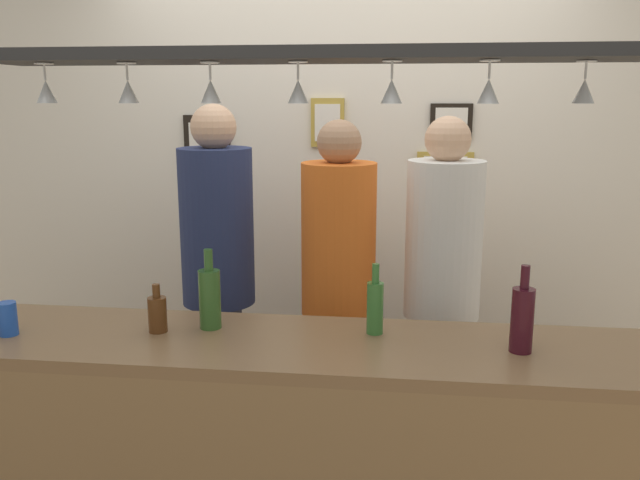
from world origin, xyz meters
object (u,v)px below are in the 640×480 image
(person_left_navy_shirt, at_px, (218,255))
(drink_can, at_px, (8,319))
(picture_frame_crest, at_px, (328,123))
(picture_frame_caricature, at_px, (207,146))
(bottle_beer_brown_stubby, at_px, (157,313))
(bottle_wine_dark_red, at_px, (522,318))
(picture_frame_lower_pair, at_px, (445,169))
(bottle_champagne_green, at_px, (210,297))
(picture_frame_upper_small, at_px, (451,121))
(person_middle_orange_shirt, at_px, (338,268))
(person_right_white_patterned_shirt, at_px, (443,269))
(bottle_beer_green_import, at_px, (375,306))

(person_left_navy_shirt, distance_m, drink_can, 0.98)
(picture_frame_crest, bearing_deg, picture_frame_caricature, 180.00)
(bottle_beer_brown_stubby, relative_size, drink_can, 1.48)
(bottle_wine_dark_red, bearing_deg, person_left_navy_shirt, 149.09)
(picture_frame_caricature, bearing_deg, bottle_beer_brown_stubby, -81.56)
(picture_frame_lower_pair, bearing_deg, picture_frame_caricature, 180.00)
(bottle_champagne_green, distance_m, picture_frame_caricature, 1.44)
(bottle_champagne_green, height_order, picture_frame_crest, picture_frame_crest)
(picture_frame_upper_small, bearing_deg, person_middle_orange_shirt, -128.86)
(person_right_white_patterned_shirt, xyz_separation_m, picture_frame_crest, (-0.60, 0.66, 0.62))
(bottle_wine_dark_red, bearing_deg, drink_can, -178.00)
(person_left_navy_shirt, distance_m, picture_frame_upper_small, 1.42)
(person_middle_orange_shirt, distance_m, picture_frame_crest, 0.92)
(picture_frame_caricature, bearing_deg, person_right_white_patterned_shirt, -27.44)
(drink_can, bearing_deg, picture_frame_crest, 56.08)
(drink_can, distance_m, picture_frame_caricature, 1.59)
(person_right_white_patterned_shirt, relative_size, picture_frame_upper_small, 7.78)
(bottle_beer_brown_stubby, distance_m, picture_frame_crest, 1.59)
(picture_frame_crest, bearing_deg, person_left_navy_shirt, -123.89)
(picture_frame_crest, bearing_deg, person_right_white_patterned_shirt, -47.87)
(bottle_beer_green_import, bearing_deg, person_left_navy_shirt, 140.10)
(bottle_beer_brown_stubby, height_order, picture_frame_crest, picture_frame_crest)
(person_right_white_patterned_shirt, height_order, picture_frame_caricature, person_right_white_patterned_shirt)
(bottle_wine_dark_red, xyz_separation_m, picture_frame_upper_small, (-0.15, 1.41, 0.60))
(picture_frame_lower_pair, distance_m, picture_frame_crest, 0.68)
(person_middle_orange_shirt, xyz_separation_m, picture_frame_upper_small, (0.53, 0.66, 0.65))
(bottle_champagne_green, bearing_deg, drink_can, -166.99)
(person_middle_orange_shirt, height_order, picture_frame_upper_small, picture_frame_upper_small)
(person_left_navy_shirt, bearing_deg, person_right_white_patterned_shirt, 0.00)
(person_middle_orange_shirt, height_order, bottle_wine_dark_red, person_middle_orange_shirt)
(person_right_white_patterned_shirt, xyz_separation_m, picture_frame_lower_pair, (0.04, 0.66, 0.38))
(bottle_wine_dark_red, relative_size, bottle_beer_brown_stubby, 1.67)
(person_right_white_patterned_shirt, relative_size, picture_frame_crest, 6.59)
(bottle_beer_brown_stubby, bearing_deg, picture_frame_lower_pair, 51.26)
(picture_frame_lower_pair, bearing_deg, person_right_white_patterned_shirt, -93.25)
(drink_can, height_order, picture_frame_lower_pair, picture_frame_lower_pair)
(bottle_champagne_green, distance_m, picture_frame_upper_small, 1.73)
(person_left_navy_shirt, xyz_separation_m, picture_frame_caricature, (-0.23, 0.66, 0.46))
(person_right_white_patterned_shirt, height_order, picture_frame_crest, picture_frame_crest)
(bottle_beer_green_import, xyz_separation_m, picture_frame_lower_pair, (0.32, 1.30, 0.36))
(bottle_champagne_green, bearing_deg, picture_frame_crest, 77.53)
(person_right_white_patterned_shirt, distance_m, bottle_champagne_green, 1.10)
(picture_frame_upper_small, xyz_separation_m, picture_frame_crest, (-0.66, 0.00, -0.01))
(person_left_navy_shirt, bearing_deg, bottle_wine_dark_red, -30.91)
(bottle_champagne_green, relative_size, bottle_wine_dark_red, 1.00)
(bottle_wine_dark_red, xyz_separation_m, drink_can, (-1.80, -0.06, -0.06))
(picture_frame_caricature, bearing_deg, bottle_wine_dark_red, -43.53)
(person_middle_orange_shirt, distance_m, picture_frame_lower_pair, 0.92)
(drink_can, bearing_deg, picture_frame_upper_small, 41.81)
(bottle_beer_green_import, relative_size, bottle_beer_brown_stubby, 1.44)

